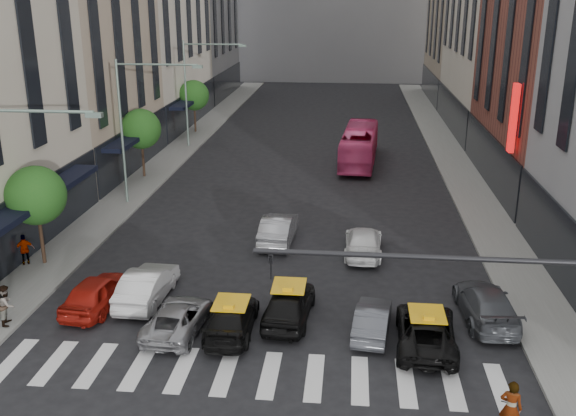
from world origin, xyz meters
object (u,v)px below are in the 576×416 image
(bus, at_px, (359,145))
(streetlamp_far, at_px, (196,80))
(car_white_front, at_px, (147,285))
(pedestrian_near, at_px, (6,305))
(streetlamp_mid, at_px, (135,113))
(pedestrian_far, at_px, (25,250))
(car_red, at_px, (97,292))
(taxi_center, at_px, (289,303))
(taxi_left, at_px, (232,318))

(bus, bearing_deg, streetlamp_far, -12.41)
(car_white_front, height_order, bus, bus)
(streetlamp_far, xyz_separation_m, car_white_front, (4.56, -29.26, -5.15))
(bus, xyz_separation_m, pedestrian_near, (-14.31, -27.95, -0.47))
(streetlamp_mid, relative_size, car_white_front, 1.97)
(car_white_front, distance_m, pedestrian_far, 7.72)
(car_white_front, xyz_separation_m, pedestrian_far, (-7.12, 2.98, 0.17))
(car_red, bearing_deg, taxi_center, -175.91)
(streetlamp_mid, relative_size, streetlamp_far, 1.00)
(taxi_left, relative_size, pedestrian_near, 2.64)
(streetlamp_far, height_order, taxi_left, streetlamp_far)
(taxi_left, bearing_deg, bus, -101.45)
(car_white_front, xyz_separation_m, pedestrian_near, (-4.92, -2.83, 0.24))
(streetlamp_mid, bearing_deg, pedestrian_far, -103.97)
(streetlamp_far, xyz_separation_m, taxi_center, (10.93, -30.38, -5.14))
(bus, relative_size, pedestrian_near, 6.21)
(streetlamp_mid, xyz_separation_m, taxi_left, (8.76, -15.64, -5.26))
(taxi_center, relative_size, pedestrian_far, 2.89)
(taxi_left, height_order, pedestrian_far, pedestrian_far)
(streetlamp_far, relative_size, pedestrian_near, 5.34)
(car_white_front, height_order, taxi_center, taxi_center)
(streetlamp_mid, height_order, pedestrian_far, streetlamp_mid)
(car_white_front, bearing_deg, streetlamp_far, -79.25)
(streetlamp_far, bearing_deg, taxi_left, -74.52)
(taxi_left, height_order, bus, bus)
(taxi_center, bearing_deg, taxi_left, 34.39)
(taxi_center, bearing_deg, bus, -92.37)
(pedestrian_far, bearing_deg, streetlamp_mid, -136.01)
(car_white_front, xyz_separation_m, taxi_left, (4.20, -2.38, -0.11))
(car_red, distance_m, taxi_center, 8.29)
(streetlamp_mid, distance_m, car_red, 15.28)
(car_white_front, height_order, taxi_left, car_white_front)
(streetlamp_far, bearing_deg, car_white_front, -81.13)
(taxi_left, xyz_separation_m, pedestrian_far, (-11.32, 5.37, 0.28))
(taxi_left, distance_m, pedestrian_near, 9.13)
(streetlamp_mid, height_order, bus, streetlamp_mid)
(pedestrian_near, bearing_deg, taxi_left, -104.01)
(bus, height_order, pedestrian_near, bus)
(streetlamp_mid, bearing_deg, streetlamp_far, 90.00)
(car_white_front, distance_m, taxi_center, 6.46)
(car_white_front, distance_m, bus, 26.82)
(car_red, relative_size, bus, 0.41)
(bus, bearing_deg, car_red, 70.63)
(pedestrian_far, bearing_deg, pedestrian_near, 78.68)
(taxi_left, bearing_deg, car_white_front, -30.36)
(taxi_left, distance_m, bus, 28.00)
(streetlamp_far, distance_m, pedestrian_far, 26.87)
(car_red, bearing_deg, bus, -107.75)
(taxi_left, relative_size, bus, 0.42)
(pedestrian_near, bearing_deg, car_white_front, -76.90)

